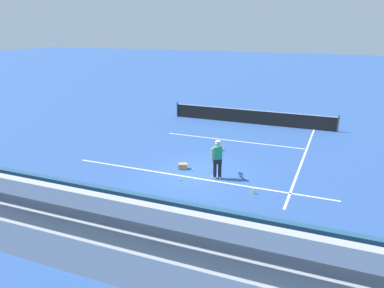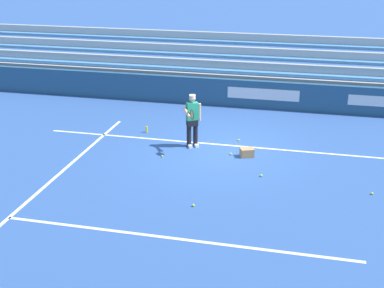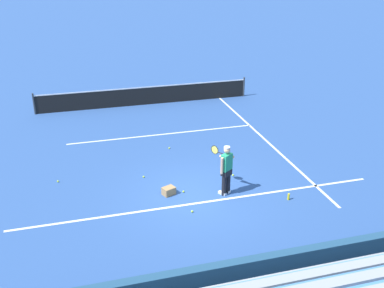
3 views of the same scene
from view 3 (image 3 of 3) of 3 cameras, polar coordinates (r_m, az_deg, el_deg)
ground_plane at (r=15.00m, az=0.70°, el=-6.50°), size 160.00×160.00×0.00m
court_baseline_white at (r=14.59m, az=1.26°, el=-7.43°), size 12.00×0.10×0.01m
court_sideline_white at (r=19.69m, az=8.95°, el=0.85°), size 0.10×12.00×0.01m
court_service_line_white at (r=19.81m, az=-3.76°, el=1.24°), size 8.22×0.10×0.01m
back_wall_sponsor_board at (r=10.93m, az=8.16°, el=-16.35°), size 27.56×0.25×1.10m
tennis_player at (r=14.72m, az=4.34°, el=-3.25°), size 0.56×1.07×1.71m
ball_box_cardboard at (r=15.00m, az=-2.97°, el=-5.96°), size 0.49×0.43×0.26m
tennis_ball_stray_back at (r=16.24m, az=5.22°, el=-3.97°), size 0.07×0.07×0.07m
tennis_ball_far_left at (r=16.45m, az=-16.66°, el=-4.56°), size 0.07×0.07×0.07m
tennis_ball_toward_net at (r=14.07m, az=0.03°, el=-8.56°), size 0.07×0.07×0.07m
tennis_ball_midcourt at (r=18.35m, az=-2.90°, el=-0.52°), size 0.07×0.07×0.07m
tennis_ball_near_player at (r=16.16m, az=-6.16°, el=-4.16°), size 0.07×0.07×0.07m
tennis_ball_far_right at (r=15.14m, az=-1.09°, el=-6.05°), size 0.07×0.07×0.07m
water_bottle at (r=15.02m, az=12.16°, el=-6.56°), size 0.07×0.07×0.22m
tennis_net at (r=23.59m, az=-5.98°, el=6.14°), size 11.09×0.09×1.07m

